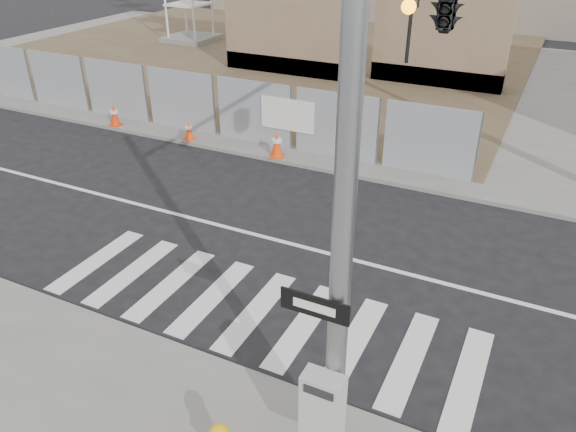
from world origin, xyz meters
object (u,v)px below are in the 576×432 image
at_px(signal_pole, 418,72).
at_px(traffic_cone_d, 277,144).
at_px(traffic_cone_c, 189,130).
at_px(traffic_cone_b, 114,115).

relative_size(signal_pole, traffic_cone_d, 8.74).
bearing_deg(traffic_cone_d, traffic_cone_c, 180.00).
height_order(signal_pole, traffic_cone_c, signal_pole).
bearing_deg(traffic_cone_d, traffic_cone_b, 180.00).
relative_size(traffic_cone_c, traffic_cone_d, 0.79).
distance_m(signal_pole, traffic_cone_b, 14.05).
xyz_separation_m(traffic_cone_b, traffic_cone_c, (3.11, 0.00, -0.05)).
bearing_deg(signal_pole, traffic_cone_c, 144.28).
relative_size(traffic_cone_b, traffic_cone_d, 0.93).
distance_m(traffic_cone_b, traffic_cone_c, 3.11).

